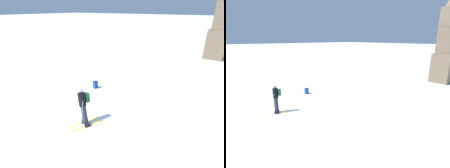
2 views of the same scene
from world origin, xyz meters
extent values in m
plane|color=white|center=(0.00, 0.00, 0.00)|extent=(300.00, 300.00, 0.00)
cube|color=yellow|center=(0.68, 0.07, 0.01)|extent=(0.76, 1.64, 0.01)
cube|color=yellow|center=(1.01, -0.07, 0.01)|extent=(0.76, 1.64, 0.01)
cube|color=black|center=(0.68, 0.07, 0.07)|extent=(0.24, 0.31, 0.12)
cube|color=black|center=(1.01, -0.07, 0.07)|extent=(0.24, 0.31, 0.12)
cylinder|color=#2D3342|center=(0.74, 0.04, 0.53)|extent=(0.50, 0.41, 0.85)
cylinder|color=black|center=(0.60, 0.10, 1.24)|extent=(0.56, 0.49, 0.70)
sphere|color=tan|center=(0.51, 0.14, 1.66)|extent=(0.34, 0.32, 0.27)
sphere|color=silver|center=(0.51, 0.14, 1.69)|extent=(0.39, 0.37, 0.32)
cube|color=#236633|center=(0.69, 0.35, 1.27)|extent=(0.41, 0.31, 0.49)
cylinder|color=#B7B7BC|center=(0.22, -0.06, 0.58)|extent=(0.37, 0.43, 1.17)
cylinder|color=#B7B7BC|center=(1.00, -0.39, 0.63)|extent=(0.46, 0.75, 1.27)
cube|color=#7A664C|center=(4.35, 16.67, 1.54)|extent=(1.87, 1.59, 3.08)
cube|color=#7A664C|center=(4.43, 16.61, 4.40)|extent=(1.73, 1.59, 2.64)
cube|color=#7A664C|center=(4.30, 16.71, 6.69)|extent=(1.36, 1.30, 1.94)
cube|color=#194293|center=(-1.41, 3.50, 0.22)|extent=(0.25, 0.32, 0.44)
cube|color=navy|center=(-1.41, 3.50, 0.47)|extent=(0.23, 0.29, 0.06)
camera|label=1|loc=(5.77, -5.00, 5.13)|focal=28.00mm
camera|label=2|loc=(11.37, -3.66, 4.65)|focal=28.00mm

